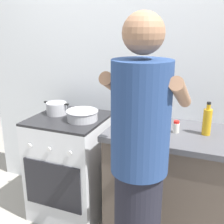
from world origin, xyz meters
name	(u,v)px	position (x,y,z in m)	size (l,w,h in m)	color
back_wall	(145,73)	(0.20, 0.50, 1.25)	(3.20, 0.10, 2.50)	silver
countertop	(174,186)	(0.55, 0.15, 0.45)	(1.00, 0.60, 0.90)	brown
stove_range	(71,165)	(-0.35, 0.15, 0.45)	(0.60, 0.62, 0.90)	silver
pot	(57,108)	(-0.49, 0.18, 0.95)	(0.24, 0.17, 0.10)	#B2B2B7
mixing_bowl	(82,115)	(-0.21, 0.12, 0.95)	(0.26, 0.26, 0.08)	#B7B7BC
utensil_crock	(156,110)	(0.35, 0.31, 1.00)	(0.10, 0.10, 0.31)	silver
spice_bottle	(176,127)	(0.54, 0.13, 0.94)	(0.04, 0.04, 0.09)	silver
oil_bottle	(207,121)	(0.74, 0.17, 1.00)	(0.06, 0.06, 0.24)	gold
person	(139,176)	(0.45, -0.48, 0.86)	(0.41, 0.50, 1.70)	black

